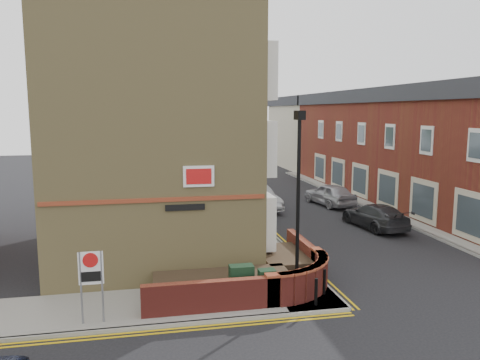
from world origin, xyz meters
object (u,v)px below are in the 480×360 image
utility_cabinet_large (241,283)px  zone_sign (91,274)px  lamppost (298,204)px  silver_car_near (257,198)px

utility_cabinet_large → zone_sign: size_ratio=0.55×
lamppost → utility_cabinet_large: lamppost is taller
silver_car_near → utility_cabinet_large: bearing=-116.8°
lamppost → silver_car_near: bearing=81.7°
silver_car_near → lamppost: bearing=-109.6°
zone_sign → utility_cabinet_large: bearing=9.7°
zone_sign → lamppost: bearing=6.1°
zone_sign → silver_car_near: size_ratio=0.46×
utility_cabinet_large → silver_car_near: 15.23m
utility_cabinet_large → silver_car_near: size_ratio=0.25×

